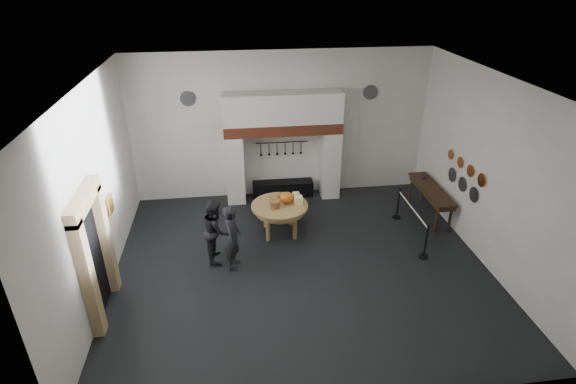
{
  "coord_description": "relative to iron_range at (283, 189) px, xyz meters",
  "views": [
    {
      "loc": [
        -1.51,
        -8.94,
        6.68
      ],
      "look_at": [
        -0.15,
        1.35,
        1.35
      ],
      "focal_mm": 28.0,
      "sensor_mm": 36.0,
      "label": 1
    }
  ],
  "objects": [
    {
      "name": "side_table",
      "position": [
        4.1,
        -1.79,
        0.62
      ],
      "size": [
        0.55,
        2.2,
        0.06
      ],
      "primitive_type": "cube",
      "color": "#332512",
      "rests_on": "floor"
    },
    {
      "name": "barrier_post_far",
      "position": [
        3.14,
        -1.81,
        0.2
      ],
      "size": [
        0.05,
        0.05,
        0.9
      ],
      "primitive_type": "cylinder",
      "color": "black",
      "rests_on": "floor"
    },
    {
      "name": "cheese_block_small",
      "position": [
        0.13,
        -1.92,
        0.72
      ],
      "size": [
        0.18,
        0.18,
        0.2
      ],
      "primitive_type": "cube",
      "color": "#DECC84",
      "rests_on": "work_table"
    },
    {
      "name": "visitor_near",
      "position": [
        -1.64,
        -3.55,
        0.58
      ],
      "size": [
        0.52,
        0.68,
        1.66
      ],
      "primitive_type": "imported",
      "rotation": [
        0.0,
        0.0,
        1.34
      ],
      "color": "black",
      "rests_on": "floor"
    },
    {
      "name": "floor",
      "position": [
        0.0,
        -3.72,
        -0.25
      ],
      "size": [
        9.0,
        8.0,
        0.02
      ],
      "primitive_type": "cube",
      "color": "black",
      "rests_on": "ground"
    },
    {
      "name": "wall_right",
      "position": [
        4.5,
        -3.72,
        2.0
      ],
      "size": [
        0.02,
        8.0,
        4.5
      ],
      "primitive_type": "cube",
      "color": "white",
      "rests_on": "floor"
    },
    {
      "name": "wall_front",
      "position": [
        0.0,
        -7.72,
        2.0
      ],
      "size": [
        9.0,
        0.02,
        4.5
      ],
      "primitive_type": "cube",
      "color": "white",
      "rests_on": "floor"
    },
    {
      "name": "iron_range",
      "position": [
        0.0,
        0.0,
        0.0
      ],
      "size": [
        1.9,
        0.45,
        0.5
      ],
      "primitive_type": "cube",
      "color": "black",
      "rests_on": "floor"
    },
    {
      "name": "copper_pan_b",
      "position": [
        4.46,
        -2.97,
        1.7
      ],
      "size": [
        0.03,
        0.32,
        0.32
      ],
      "primitive_type": "cylinder",
      "rotation": [
        0.0,
        1.57,
        0.0
      ],
      "color": "#C6662D",
      "rests_on": "wall_right"
    },
    {
      "name": "pewter_jug",
      "position": [
        4.1,
        -1.19,
        0.76
      ],
      "size": [
        0.12,
        0.12,
        0.22
      ],
      "primitive_type": "cylinder",
      "color": "#4A4A4F",
      "rests_on": "side_table"
    },
    {
      "name": "bread_loaf",
      "position": [
        -0.45,
        -1.82,
        0.69
      ],
      "size": [
        0.31,
        0.18,
        0.13
      ],
      "primitive_type": "ellipsoid",
      "color": "#AA713C",
      "rests_on": "work_table"
    },
    {
      "name": "chimney_pier_left",
      "position": [
        -1.48,
        -0.07,
        0.82
      ],
      "size": [
        0.55,
        0.7,
        2.15
      ],
      "primitive_type": "cube",
      "color": "silver",
      "rests_on": "floor"
    },
    {
      "name": "chimney_hood",
      "position": [
        0.0,
        -0.07,
        2.67
      ],
      "size": [
        3.5,
        0.7,
        0.9
      ],
      "primitive_type": "cube",
      "color": "silver",
      "rests_on": "hearth_brick_band"
    },
    {
      "name": "pewter_plate_back_right",
      "position": [
        2.7,
        0.24,
        2.95
      ],
      "size": [
        0.44,
        0.03,
        0.44
      ],
      "primitive_type": "cylinder",
      "rotation": [
        1.57,
        0.0,
        0.0
      ],
      "color": "#4C4C51",
      "rests_on": "wall_back"
    },
    {
      "name": "wall_back",
      "position": [
        0.0,
        0.28,
        2.0
      ],
      "size": [
        9.0,
        0.02,
        4.5
      ],
      "primitive_type": "cube",
      "color": "white",
      "rests_on": "floor"
    },
    {
      "name": "utensil_rail",
      "position": [
        0.0,
        0.2,
        1.5
      ],
      "size": [
        1.6,
        0.02,
        0.02
      ],
      "primitive_type": "cylinder",
      "rotation": [
        0.0,
        1.57,
        0.0
      ],
      "color": "black",
      "rests_on": "wall_back"
    },
    {
      "name": "copper_pan_d",
      "position": [
        4.46,
        -1.87,
        1.7
      ],
      "size": [
        0.03,
        0.28,
        0.28
      ],
      "primitive_type": "cylinder",
      "rotation": [
        0.0,
        1.57,
        0.0
      ],
      "color": "#C6662D",
      "rests_on": "wall_right"
    },
    {
      "name": "pumpkin",
      "position": [
        -0.15,
        -2.07,
        0.78
      ],
      "size": [
        0.36,
        0.36,
        0.31
      ],
      "primitive_type": "ellipsoid",
      "color": "orange",
      "rests_on": "work_table"
    },
    {
      "name": "wall_left",
      "position": [
        -4.5,
        -3.72,
        2.0
      ],
      "size": [
        0.02,
        8.0,
        4.5
      ],
      "primitive_type": "cube",
      "color": "white",
      "rests_on": "floor"
    },
    {
      "name": "work_table",
      "position": [
        -0.35,
        -2.17,
        0.59
      ],
      "size": [
        1.66,
        1.66,
        0.07
      ],
      "primitive_type": "cylinder",
      "rotation": [
        0.0,
        0.0,
        -0.09
      ],
      "color": "tan",
      "rests_on": "floor"
    },
    {
      "name": "wicker_basket",
      "position": [
        -0.5,
        -2.32,
        0.73
      ],
      "size": [
        0.35,
        0.35,
        0.22
      ],
      "primitive_type": "cone",
      "rotation": [
        3.14,
        0.0,
        -0.09
      ],
      "color": "#9B6B39",
      "rests_on": "work_table"
    },
    {
      "name": "ceiling",
      "position": [
        0.0,
        -3.72,
        4.25
      ],
      "size": [
        9.0,
        8.0,
        0.02
      ],
      "primitive_type": "cube",
      "color": "silver",
      "rests_on": "wall_back"
    },
    {
      "name": "pewter_plate_right",
      "position": [
        4.46,
        -2.12,
        1.2
      ],
      "size": [
        0.03,
        0.4,
        0.4
      ],
      "primitive_type": "cylinder",
      "rotation": [
        0.0,
        1.57,
        0.0
      ],
      "color": "#4C4C51",
      "rests_on": "wall_right"
    },
    {
      "name": "copper_pan_c",
      "position": [
        4.46,
        -2.42,
        1.7
      ],
      "size": [
        0.03,
        0.3,
        0.3
      ],
      "primitive_type": "cylinder",
      "rotation": [
        0.0,
        1.57,
        0.0
      ],
      "color": "#C6662D",
      "rests_on": "wall_right"
    },
    {
      "name": "barrier_rope",
      "position": [
        3.14,
        -2.81,
        0.6
      ],
      "size": [
        0.04,
        2.0,
        0.04
      ],
      "primitive_type": "cylinder",
      "rotation": [
        1.57,
        0.0,
        0.0
      ],
      "color": "white",
      "rests_on": "barrier_post_near"
    },
    {
      "name": "cheese_block_big",
      "position": [
        0.15,
        -2.22,
        0.74
      ],
      "size": [
        0.22,
        0.22,
        0.24
      ],
      "primitive_type": "cube",
      "color": "#F7ED94",
      "rests_on": "work_table"
    },
    {
      "name": "copper_pan_a",
      "position": [
        4.46,
        -3.52,
        1.7
      ],
      "size": [
        0.03,
        0.34,
        0.34
      ],
      "primitive_type": "cylinder",
      "rotation": [
        0.0,
        1.57,
        0.0
      ],
      "color": "#C6662D",
      "rests_on": "wall_right"
    },
    {
      "name": "pewter_plate_left",
      "position": [
        4.46,
        -3.32,
        1.2
      ],
      "size": [
        0.03,
        0.4,
        0.4
      ],
      "primitive_type": "cylinder",
      "rotation": [
        0.0,
        1.57,
        0.0
      ],
      "color": "#4C4C51",
      "rests_on": "wall_right"
    },
    {
      "name": "pewter_plate_mid",
      "position": [
        4.46,
        -2.72,
        1.2
      ],
      "size": [
        0.03,
        0.4,
        0.4
      ],
      "primitive_type": "cylinder",
      "rotation": [
        0.0,
        1.57,
        0.0
      ],
      "color": "#4C4C51",
      "rests_on": "wall_right"
    },
    {
      "name": "barrier_post_near",
      "position": [
        3.14,
        -3.81,
        0.2
      ],
      "size": [
        0.05,
        0.05,
        0.9
      ],
      "primitive_type": "cylinder",
      "color": "black",
      "rests_on": "floor"
    },
    {
      "name": "door_recess",
      "position": [
        -4.47,
        -4.72,
        1.0
      ],
      "size": [
        0.04,
        1.1,
        2.5
      ],
      "primitive_type": "cube",
      "color": "black",
      "rests_on": "floor"
    },
    {
      "name": "pewter_plate_back_left",
      "position": [
        -2.7,
        0.24,
        2.95
      ],
      "size": [
        0.44,
        0.03,
        0.44
      ],
      "primitive_type": "cylinder",
      "rotation": [
        1.57,
        0.0,
        0.0
      ],
      "color": "#4C4C51",
      "rests_on": "wall_back"
    },
    {
      "name": "chimney_pier_right",
      "position": [
        1.48,
        -0.07,
        0.82
      ],
      "size": [
        0.55,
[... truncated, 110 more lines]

